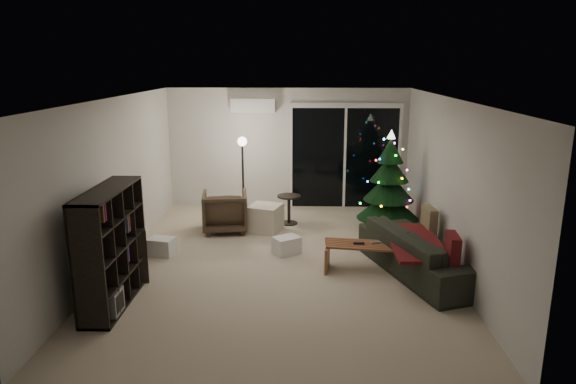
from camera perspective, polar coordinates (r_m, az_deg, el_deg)
name	(u,v)px	position (r m, az deg, el deg)	size (l,w,h in m)	color
room	(310,178)	(9.11, 2.47, 1.61)	(6.50, 7.51, 2.60)	beige
bookshelf	(97,247)	(6.90, -20.47, -5.73)	(0.38, 1.50, 1.50)	black
media_cabinet	(128,245)	(7.97, -17.37, -5.63)	(0.46, 1.23, 0.77)	black
stereo	(125,215)	(7.83, -17.62, -2.41)	(0.39, 0.46, 0.16)	black
armchair	(225,211)	(9.41, -7.01, -2.15)	(0.79, 0.81, 0.74)	#4D3E2B
ottoman	(265,218)	(9.37, -2.53, -2.92)	(0.54, 0.54, 0.49)	beige
cardboard_box_a	(162,247)	(8.50, -13.86, -5.91)	(0.39, 0.30, 0.28)	white
cardboard_box_b	(287,245)	(8.31, -0.16, -5.94)	(0.40, 0.30, 0.28)	white
side_table	(289,210)	(9.78, 0.10, -1.96)	(0.45, 0.45, 0.56)	black
floor_lamp	(243,180)	(9.99, -5.02, 1.31)	(0.25, 0.25, 1.56)	black
sofa	(421,252)	(7.73, 14.55, -6.47)	(2.28, 0.89, 0.67)	#2E3327
sofa_throw	(415,242)	(7.65, 13.89, -5.43)	(0.71, 1.64, 0.05)	#521710
cushion_a	(429,221)	(8.30, 15.39, -3.12)	(0.13, 0.44, 0.44)	#796C4C
cushion_b	(452,251)	(7.11, 17.79, -6.21)	(0.13, 0.44, 0.44)	#521710
coffee_table	(369,257)	(7.74, 8.95, -7.17)	(1.28, 0.45, 0.41)	#9A552F
remote_a	(359,243)	(7.65, 7.89, -5.68)	(0.16, 0.05, 0.02)	black
remote_b	(376,242)	(7.72, 9.70, -5.54)	(0.15, 0.04, 0.02)	slate
christmas_tree	(389,181)	(9.49, 11.18, 1.26)	(1.14, 1.14, 1.84)	black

